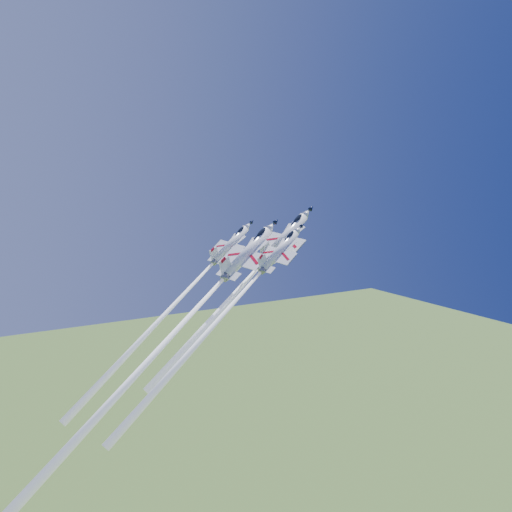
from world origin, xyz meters
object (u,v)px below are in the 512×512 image
jet_left (172,307)px  jet_right (220,319)px  jet_slot (165,343)px  jet_lead (242,286)px

jet_left → jet_right: size_ratio=1.01×
jet_right → jet_left: bearing=-176.8°
jet_right → jet_slot: size_ratio=0.77×
jet_left → jet_slot: (-5.51, -10.07, -4.23)m
jet_left → jet_lead: bearing=47.5°
jet_lead → jet_left: 15.30m
jet_lead → jet_slot: size_ratio=0.73×
jet_slot → jet_lead: bearing=86.2°
jet_lead → jet_left: bearing=-132.5°
jet_lead → jet_left: (-12.60, 7.42, -4.50)m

